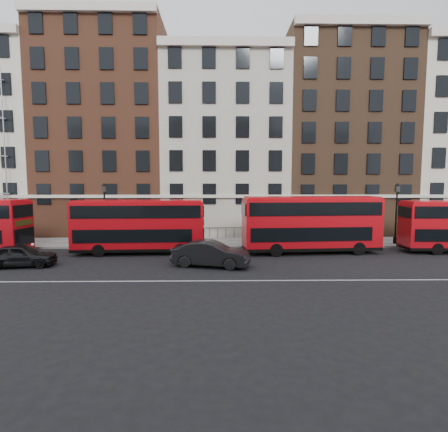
{
  "coord_description": "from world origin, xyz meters",
  "views": [
    {
      "loc": [
        -0.78,
        -21.11,
        5.43
      ],
      "look_at": [
        -0.32,
        5.0,
        3.0
      ],
      "focal_mm": 28.0,
      "sensor_mm": 36.0,
      "label": 1
    }
  ],
  "objects_px": {
    "car_rear": "(21,256)",
    "bus_c": "(310,223)",
    "car_front": "(211,254)",
    "bus_b": "(139,225)"
  },
  "relations": [
    {
      "from": "car_rear",
      "to": "bus_c",
      "type": "bearing_deg",
      "value": -85.55
    },
    {
      "from": "bus_c",
      "to": "car_rear",
      "type": "xyz_separation_m",
      "value": [
        -20.1,
        -4.17,
        -1.64
      ]
    },
    {
      "from": "bus_c",
      "to": "car_rear",
      "type": "distance_m",
      "value": 20.59
    },
    {
      "from": "bus_c",
      "to": "car_front",
      "type": "distance_m",
      "value": 8.94
    },
    {
      "from": "bus_c",
      "to": "car_front",
      "type": "xyz_separation_m",
      "value": [
        -7.68,
        -4.31,
        -1.54
      ]
    },
    {
      "from": "bus_c",
      "to": "bus_b",
      "type": "bearing_deg",
      "value": 176.06
    },
    {
      "from": "bus_c",
      "to": "car_rear",
      "type": "height_order",
      "value": "bus_c"
    },
    {
      "from": "bus_b",
      "to": "car_rear",
      "type": "relative_size",
      "value": 2.31
    },
    {
      "from": "car_rear",
      "to": "car_front",
      "type": "relative_size",
      "value": 0.86
    },
    {
      "from": "car_front",
      "to": "bus_c",
      "type": "bearing_deg",
      "value": -46.56
    }
  ]
}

